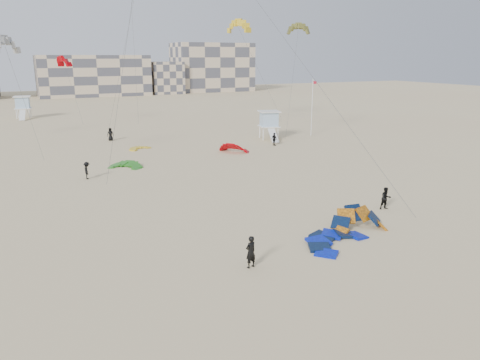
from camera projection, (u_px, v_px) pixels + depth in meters
name	position (u px, v px, depth m)	size (l,w,h in m)	color
ground	(284.00, 271.00, 26.16)	(320.00, 320.00, 0.00)	#CDBC89
kite_ground_blue	(335.00, 243.00, 29.97)	(4.50, 4.68, 0.69)	#0027D4
kite_ground_orange	(358.00, 230.00, 32.35)	(4.04, 3.32, 2.42)	orange
kite_ground_green	(125.00, 168.00, 50.43)	(3.63, 3.76, 1.00)	#247F1E
kite_ground_red_far	(234.00, 152.00, 58.75)	(3.78, 3.45, 1.96)	#BC000D
kite_ground_yellow	(139.00, 149.00, 60.43)	(2.71, 2.85, 0.38)	yellow
kitesurfer_main	(251.00, 252.00, 26.32)	(0.69, 0.45, 1.89)	black
kitesurfer_b	(386.00, 198.00, 36.46)	(0.86, 0.67, 1.77)	black
kitesurfer_c	(87.00, 170.00, 45.53)	(1.09, 0.63, 1.69)	black
kitesurfer_d	(274.00, 139.00, 62.69)	(1.01, 0.42, 1.72)	black
kitesurfer_e	(110.00, 134.00, 66.31)	(0.90, 0.59, 1.84)	black
kitesurfer_f	(274.00, 117.00, 86.59)	(1.48, 0.47, 1.60)	black
kite_fly_grey	(5.00, 46.00, 45.60)	(4.61, 4.38, 12.61)	#BBBBBB
kite_fly_olive	(298.00, 30.00, 61.34)	(4.81, 4.12, 15.20)	brown
kite_fly_yellow	(238.00, 28.00, 76.60)	(10.58, 5.50, 16.37)	yellow
kite_fly_red	(64.00, 62.00, 76.47)	(4.42, 6.81, 11.16)	#BC000D
lifeguard_tower_near	(269.00, 125.00, 67.52)	(3.50, 5.90, 4.05)	white
lifeguard_tower_far	(23.00, 107.00, 89.93)	(3.37, 6.02, 4.26)	white
flagpole	(312.00, 106.00, 69.71)	(0.68, 0.11, 8.41)	white
condo_mid	(93.00, 75.00, 142.11)	(32.00, 16.00, 12.00)	beige
condo_east	(212.00, 67.00, 160.07)	(26.00, 14.00, 16.00)	beige
condo_fill_right	(165.00, 78.00, 149.82)	(10.00, 10.00, 10.00)	beige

